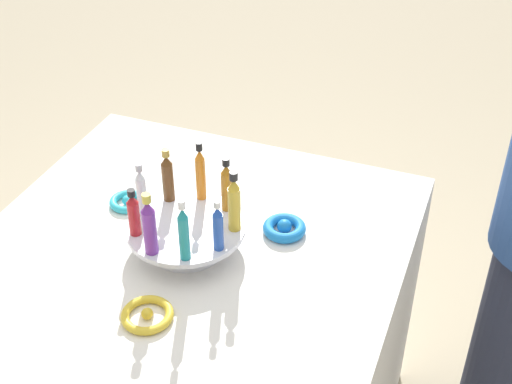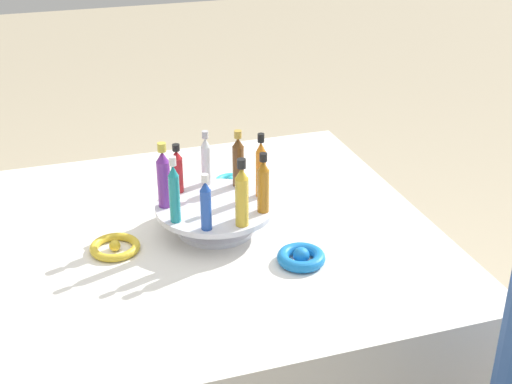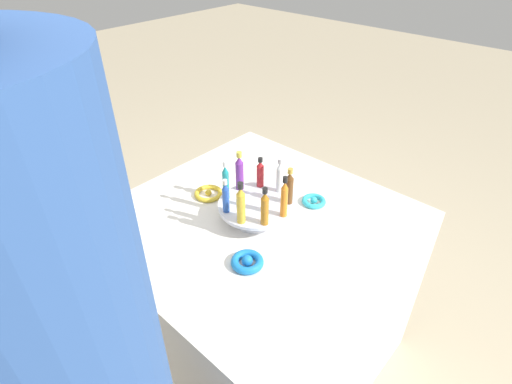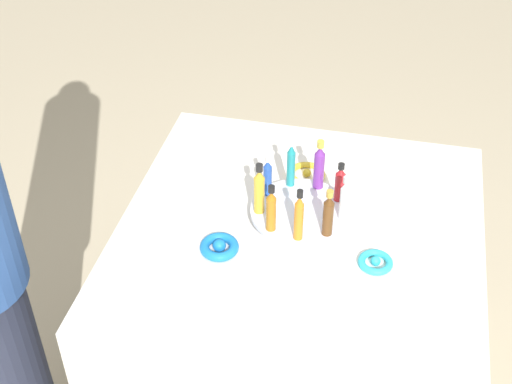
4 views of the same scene
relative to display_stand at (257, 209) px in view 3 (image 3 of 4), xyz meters
The scene contains 15 objects.
ground_plane 0.80m from the display_stand, ahead, with size 12.00×12.00×0.00m, color tan.
party_table 0.42m from the display_stand, ahead, with size 0.95×0.95×0.76m.
display_stand is the anchor object (origin of this frame).
bottle_gold 0.14m from the display_stand, 74.48° to the right, with size 0.03×0.03×0.15m.
bottle_amber 0.14m from the display_stand, 34.48° to the right, with size 0.03×0.03×0.13m.
bottle_orange 0.14m from the display_stand, ahead, with size 0.02×0.02×0.15m.
bottle_brown 0.14m from the display_stand, 45.52° to the left, with size 0.03×0.03×0.13m.
bottle_clear 0.14m from the display_stand, 85.52° to the left, with size 0.02×0.02×0.13m.
bottle_red 0.13m from the display_stand, 125.52° to the left, with size 0.03×0.03×0.11m.
bottle_purple 0.14m from the display_stand, 165.52° to the left, with size 0.03×0.03×0.15m.
bottle_teal 0.14m from the display_stand, 154.48° to the right, with size 0.02×0.02×0.15m.
bottle_blue 0.13m from the display_stand, 114.48° to the right, with size 0.02×0.02×0.12m.
ribbon_bow_gold 0.23m from the display_stand, behind, with size 0.11×0.11×0.02m.
ribbon_bow_blue 0.23m from the display_stand, 54.92° to the right, with size 0.10×0.10×0.03m.
ribbon_bow_teal 0.23m from the display_stand, 65.08° to the left, with size 0.09×0.09×0.03m.
Camera 3 is at (0.73, -0.80, 1.62)m, focal length 28.00 mm.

